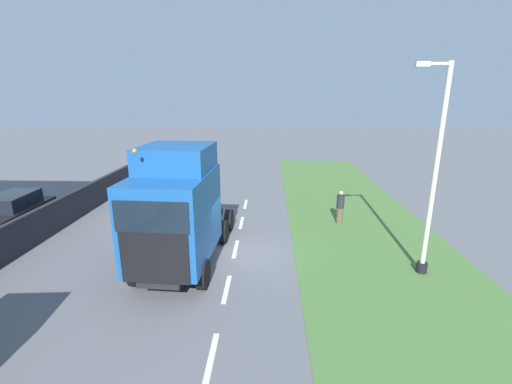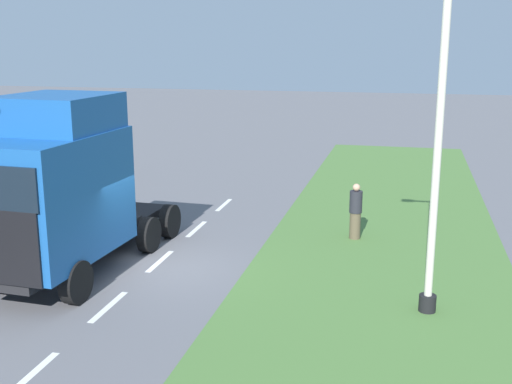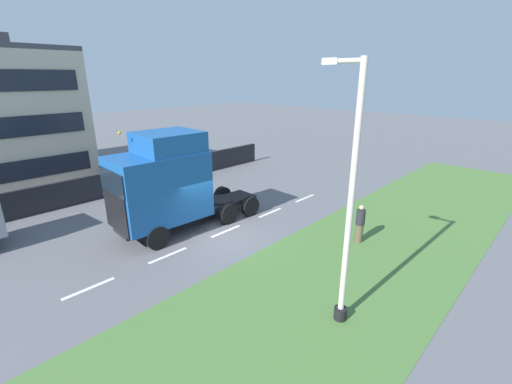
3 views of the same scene
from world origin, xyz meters
name	(u,v)px [view 1 (image 1 of 3)]	position (x,y,z in m)	size (l,w,h in m)	color
ground_plane	(234,256)	(0.00, 0.00, 0.00)	(120.00, 120.00, 0.00)	slate
grass_verge	(380,259)	(-6.00, 0.00, 0.01)	(7.00, 44.00, 0.01)	#4C7538
lane_markings	(236,249)	(0.00, -0.70, 0.00)	(0.16, 14.60, 0.00)	white
boundary_wall	(19,236)	(9.00, 0.00, 0.75)	(0.25, 24.00, 1.50)	#232328
lorry_cab	(177,211)	(1.91, 1.19, 2.37)	(3.00, 7.53, 4.85)	black
parked_car	(14,215)	(10.71, -2.07, 0.95)	(2.05, 4.30, 1.95)	black
lamp_post	(432,185)	(-7.12, 1.07, 3.39)	(1.31, 0.39, 7.48)	black
pedestrian	(340,207)	(-5.11, -4.04, 0.86)	(0.39, 0.39, 1.75)	brown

